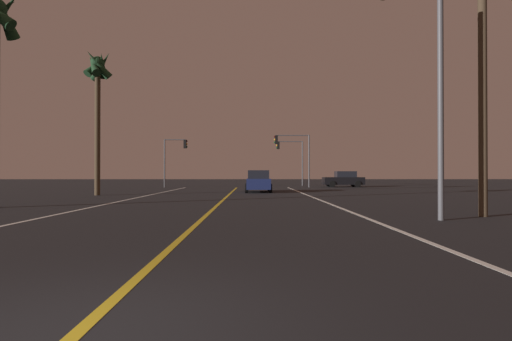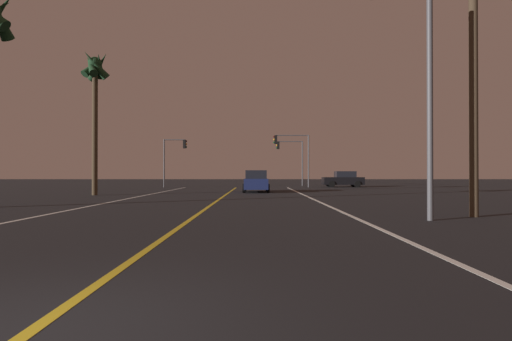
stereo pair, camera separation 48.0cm
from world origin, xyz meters
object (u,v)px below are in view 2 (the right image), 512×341
object	(u,v)px
street_lamp_right_near	(415,69)
utility_pole_right	(474,55)
traffic_light_near_right	(292,148)
car_crossing_side	(344,179)
palm_tree_left_mid	(96,80)
traffic_light_far_right	(291,152)
car_ahead_far	(257,182)
traffic_light_near_left	(176,152)

from	to	relation	value
street_lamp_right_near	utility_pole_right	size ratio (longest dim) A/B	0.71
traffic_light_near_right	street_lamp_right_near	bearing A→B (deg)	92.23
traffic_light_near_right	car_crossing_side	bearing A→B (deg)	-168.18
palm_tree_left_mid	utility_pole_right	bearing A→B (deg)	-36.58
car_crossing_side	street_lamp_right_near	xyz separation A→B (m)	(-4.54, -30.76, 3.87)
traffic_light_far_right	palm_tree_left_mid	xyz separation A→B (m)	(-14.80, -20.64, 3.77)
car_ahead_far	utility_pole_right	xyz separation A→B (m)	(7.28, -17.90, 4.60)
traffic_light_near_right	palm_tree_left_mid	world-z (taller)	palm_tree_left_mid
utility_pole_right	palm_tree_left_mid	size ratio (longest dim) A/B	1.06
car_ahead_far	traffic_light_near_left	xyz separation A→B (m)	(-8.49, 10.66, 2.92)
car_ahead_far	palm_tree_left_mid	bearing A→B (deg)	112.48
traffic_light_far_right	utility_pole_right	distance (m)	34.25
car_crossing_side	street_lamp_right_near	bearing A→B (deg)	81.61
palm_tree_left_mid	car_ahead_far	bearing A→B (deg)	22.48
traffic_light_near_right	palm_tree_left_mid	size ratio (longest dim) A/B	0.57
car_ahead_far	utility_pole_right	size ratio (longest dim) A/B	0.42
traffic_light_near_left	traffic_light_far_right	bearing A→B (deg)	23.77
street_lamp_right_near	utility_pole_right	xyz separation A→B (m)	(2.40, 1.01, 0.72)
car_ahead_far	palm_tree_left_mid	size ratio (longest dim) A/B	0.44
traffic_light_near_right	traffic_light_far_right	size ratio (longest dim) A/B	1.04
traffic_light_near_right	street_lamp_right_near	distance (m)	29.60
street_lamp_right_near	palm_tree_left_mid	size ratio (longest dim) A/B	0.76
car_ahead_far	traffic_light_near_right	xyz separation A→B (m)	(3.73, 10.66, 3.30)
utility_pole_right	car_ahead_far	bearing A→B (deg)	112.13
utility_pole_right	traffic_light_near_right	bearing A→B (deg)	97.08
utility_pole_right	palm_tree_left_mid	distance (m)	22.64
utility_pole_right	palm_tree_left_mid	xyz separation A→B (m)	(-18.09, 13.42, 2.31)
traffic_light_far_right	street_lamp_right_near	world-z (taller)	street_lamp_right_near
traffic_light_near_left	street_lamp_right_near	size ratio (longest dim) A/B	0.69
traffic_light_far_right	street_lamp_right_near	xyz separation A→B (m)	(0.89, -35.07, 0.74)
car_crossing_side	car_ahead_far	world-z (taller)	same
car_crossing_side	traffic_light_near_right	size ratio (longest dim) A/B	0.78
car_crossing_side	traffic_light_near_right	xyz separation A→B (m)	(-5.69, -1.19, 3.30)
traffic_light_near_left	car_crossing_side	bearing A→B (deg)	3.80
traffic_light_near_right	traffic_light_far_right	xyz separation A→B (m)	(0.26, 5.50, -0.17)
car_crossing_side	street_lamp_right_near	world-z (taller)	street_lamp_right_near
car_crossing_side	traffic_light_far_right	world-z (taller)	traffic_light_far_right
car_ahead_far	traffic_light_near_right	bearing A→B (deg)	-19.28
traffic_light_near_right	traffic_light_near_left	distance (m)	12.23
car_crossing_side	street_lamp_right_near	distance (m)	31.34
utility_pole_right	palm_tree_left_mid	bearing A→B (deg)	143.42
traffic_light_near_left	traffic_light_far_right	world-z (taller)	traffic_light_far_right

